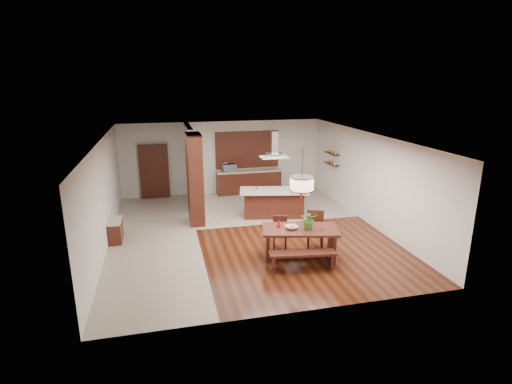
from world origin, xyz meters
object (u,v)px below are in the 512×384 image
object	(u,v)px
foliage_plant	(309,220)
dining_bench	(302,261)
microwave	(229,167)
dining_chair_right	(315,230)
island_cup	(287,188)
fruit_bowl	(291,227)
kitchen_island	(274,203)
pendant_lantern	(302,174)
dining_chair_left	(280,233)
hallway_console	(116,231)
range_hood	(274,144)
dining_table	(300,236)

from	to	relation	value
foliage_plant	dining_bench	bearing A→B (deg)	-121.06
microwave	dining_chair_right	bearing A→B (deg)	-87.30
foliage_plant	island_cup	size ratio (longest dim) A/B	3.73
dining_bench	fruit_bowl	world-z (taller)	fruit_bowl
kitchen_island	pendant_lantern	bearing A→B (deg)	-82.03
dining_chair_left	kitchen_island	world-z (taller)	kitchen_island
fruit_bowl	dining_chair_right	bearing A→B (deg)	27.01
hallway_console	dining_bench	world-z (taller)	hallway_console
pendant_lantern	microwave	world-z (taller)	pendant_lantern
range_hood	microwave	world-z (taller)	range_hood
dining_table	pendant_lantern	xyz separation A→B (m)	(0.00, 0.00, 1.65)
dining_bench	range_hood	distance (m)	4.56
foliage_plant	range_hood	world-z (taller)	range_hood
dining_bench	foliage_plant	distance (m)	1.11
dining_bench	island_cup	distance (m)	3.98
fruit_bowl	microwave	distance (m)	6.30
foliage_plant	kitchen_island	distance (m)	3.35
dining_table	dining_chair_left	distance (m)	0.78
dining_bench	fruit_bowl	bearing A→B (deg)	94.87
fruit_bowl	island_cup	distance (m)	3.23
dining_chair_left	fruit_bowl	bearing A→B (deg)	-65.13
range_hood	dining_bench	bearing A→B (deg)	-95.60
kitchen_island	range_hood	distance (m)	1.98
dining_table	range_hood	world-z (taller)	range_hood
dining_chair_right	range_hood	size ratio (longest dim) A/B	1.15
kitchen_island	island_cup	xyz separation A→B (m)	(0.42, -0.13, 0.51)
hallway_console	dining_table	xyz separation A→B (m)	(4.79, -2.28, 0.28)
dining_chair_left	microwave	distance (m)	5.68
hallway_console	dining_bench	distance (m)	5.49
dining_table	pendant_lantern	distance (m)	1.65
hallway_console	dining_chair_left	xyz separation A→B (m)	(4.46, -1.59, 0.13)
dining_bench	island_cup	xyz separation A→B (m)	(0.81, 3.82, 0.76)
dining_chair_left	range_hood	world-z (taller)	range_hood
fruit_bowl	kitchen_island	size ratio (longest dim) A/B	0.13
dining_chair_left	range_hood	distance (m)	3.32
dining_chair_right	fruit_bowl	bearing A→B (deg)	-133.83
kitchen_island	microwave	xyz separation A→B (m)	(-0.99, 3.04, 0.62)
dining_chair_left	dining_chair_right	bearing A→B (deg)	2.18
dining_bench	microwave	bearing A→B (deg)	94.93
dining_chair_left	pendant_lantern	xyz separation A→B (m)	(0.33, -0.69, 1.80)
dining_table	foliage_plant	world-z (taller)	foliage_plant
dining_chair_left	fruit_bowl	world-z (taller)	dining_chair_left
hallway_console	kitchen_island	bearing A→B (deg)	11.17
dining_chair_right	kitchen_island	world-z (taller)	dining_chair_right
foliage_plant	microwave	xyz separation A→B (m)	(-0.99, 6.35, 0.05)
pendant_lantern	island_cup	world-z (taller)	pendant_lantern
island_cup	range_hood	bearing A→B (deg)	162.55
kitchen_island	foliage_plant	bearing A→B (deg)	-78.18
dining_bench	range_hood	bearing A→B (deg)	84.40
fruit_bowl	microwave	size ratio (longest dim) A/B	0.58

